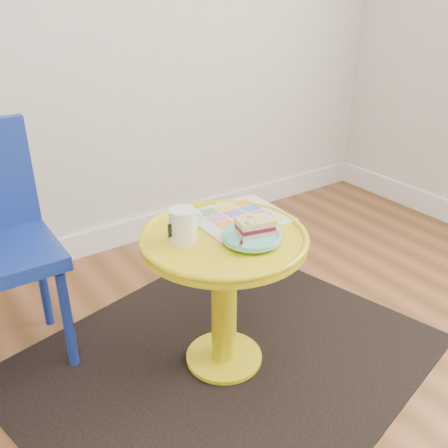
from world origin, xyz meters
TOP-DOWN VIEW (x-y plane):
  - rug at (0.39, 1.02)m, footprint 1.52×1.37m
  - side_table at (0.39, 1.02)m, footprint 0.51×0.51m
  - newspaper at (0.50, 1.10)m, footprint 0.30×0.25m
  - mug at (0.27, 1.06)m, footprint 0.11×0.08m
  - plate at (0.43, 0.95)m, footprint 0.17×0.17m
  - cake_slice at (0.45, 0.95)m, footprint 0.12×0.09m
  - fork at (0.40, 0.94)m, footprint 0.11×0.11m

SIDE VIEW (x-z plane):
  - rug at x=0.39m, z-range 0.00..0.01m
  - side_table at x=0.39m, z-range 0.11..0.59m
  - newspaper at x=0.50m, z-range 0.48..0.49m
  - plate at x=0.43m, z-range 0.49..0.51m
  - fork at x=0.40m, z-range 0.51..0.51m
  - cake_slice at x=0.45m, z-range 0.51..0.55m
  - mug at x=0.27m, z-range 0.48..0.59m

